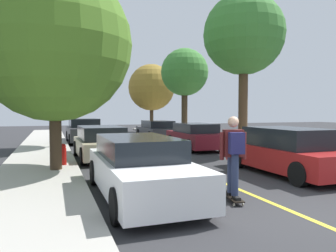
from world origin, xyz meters
TOP-DOWN VIEW (x-y plane):
  - ground at (0.00, 0.00)m, footprint 80.00×80.00m
  - center_line at (0.00, 4.00)m, footprint 0.12×39.20m
  - parked_car_left_nearest at (-2.45, 2.42)m, footprint 1.83×4.54m
  - parked_car_left_near at (-2.45, 8.50)m, footprint 1.95×4.04m
  - parked_car_left_far at (-2.45, 15.68)m, footprint 2.01×4.12m
  - parked_car_right_nearest at (2.45, 3.44)m, footprint 1.94×4.33m
  - parked_car_right_near at (2.45, 10.21)m, footprint 1.91×4.14m
  - parked_car_right_far at (2.45, 16.47)m, footprint 2.05×4.52m
  - street_tree_left_nearest at (-4.19, 5.84)m, footprint 4.66×4.66m
  - street_tree_left_near at (-4.19, 12.52)m, footprint 3.75×3.75m
  - street_tree_right_nearest at (4.19, 8.63)m, footprint 3.77×3.77m
  - street_tree_right_near at (4.19, 15.79)m, footprint 3.20×3.20m
  - street_tree_right_far at (4.19, 23.51)m, footprint 4.16×4.16m
  - fire_hydrant at (-3.95, 6.61)m, footprint 0.20×0.20m
  - skateboard at (-0.70, 1.38)m, footprint 0.37×0.87m
  - skateboarder at (-0.71, 1.34)m, footprint 0.59×0.71m

SIDE VIEW (x-z plane):
  - ground at x=0.00m, z-range 0.00..0.00m
  - center_line at x=0.00m, z-range 0.00..0.01m
  - skateboard at x=-0.70m, z-range 0.04..0.14m
  - fire_hydrant at x=-3.95m, z-range 0.14..0.84m
  - parked_car_right_far at x=2.45m, z-range -0.01..1.25m
  - parked_car_right_near at x=2.45m, z-range 0.00..1.29m
  - parked_car_left_near at x=-2.45m, z-range 0.00..1.30m
  - parked_car_left_nearest at x=-2.45m, z-range -0.01..1.32m
  - parked_car_right_nearest at x=2.45m, z-range -0.02..1.39m
  - parked_car_left_far at x=-2.45m, z-range -0.02..1.43m
  - skateboarder at x=-0.71m, z-range 0.22..1.92m
  - street_tree_left_near at x=-4.19m, z-range 1.05..6.65m
  - street_tree_left_nearest at x=-4.19m, z-range 0.86..6.97m
  - street_tree_right_far at x=4.19m, z-range 1.04..7.01m
  - street_tree_right_near at x=4.19m, z-range 1.49..7.48m
  - street_tree_right_nearest at x=4.19m, z-range 1.83..9.07m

